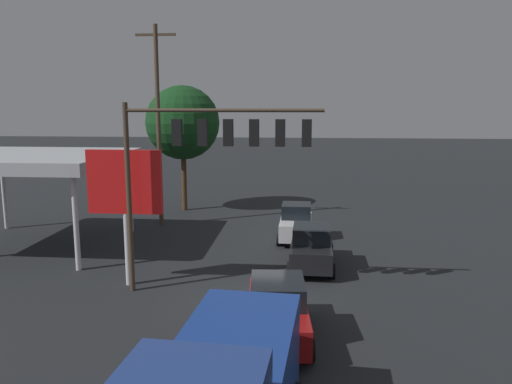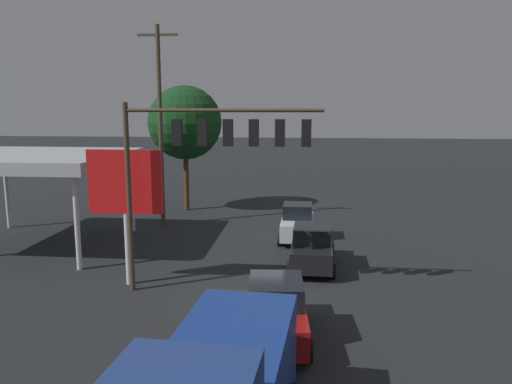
# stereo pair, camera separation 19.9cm
# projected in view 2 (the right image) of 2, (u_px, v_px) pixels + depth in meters

# --- Properties ---
(ground_plane) EXTENTS (200.00, 200.00, 0.00)m
(ground_plane) POSITION_uv_depth(u_px,v_px,m) (251.00, 302.00, 18.72)
(ground_plane) COLOR black
(traffic_signal_assembly) EXTENTS (7.55, 0.43, 7.41)m
(traffic_signal_assembly) POSITION_uv_depth(u_px,v_px,m) (211.00, 147.00, 18.71)
(traffic_signal_assembly) COLOR #473828
(traffic_signal_assembly) RESTS_ON ground
(utility_pole) EXTENTS (2.40, 0.26, 11.98)m
(utility_pole) POSITION_uv_depth(u_px,v_px,m) (160.00, 123.00, 29.97)
(utility_pole) COLOR #473828
(utility_pole) RESTS_ON ground
(gas_station_canopy) EXTENTS (8.94, 8.35, 4.88)m
(gas_station_canopy) POSITION_uv_depth(u_px,v_px,m) (33.00, 160.00, 25.61)
(gas_station_canopy) COLOR #B2B7BC
(gas_station_canopy) RESTS_ON ground
(price_sign) EXTENTS (3.03, 0.27, 5.57)m
(price_sign) POSITION_uv_depth(u_px,v_px,m) (125.00, 187.00, 19.97)
(price_sign) COLOR silver
(price_sign) RESTS_ON ground
(sedan_waiting) EXTENTS (2.33, 4.53, 1.93)m
(sedan_waiting) POSITION_uv_depth(u_px,v_px,m) (276.00, 310.00, 15.67)
(sedan_waiting) COLOR maroon
(sedan_waiting) RESTS_ON ground
(sedan_far) EXTENTS (2.15, 4.45, 1.93)m
(sedan_far) POSITION_uv_depth(u_px,v_px,m) (312.00, 247.00, 22.65)
(sedan_far) COLOR black
(sedan_far) RESTS_ON ground
(hatchback_crossing) EXTENTS (2.00, 3.82, 1.97)m
(hatchback_crossing) POSITION_uv_depth(u_px,v_px,m) (297.00, 223.00, 27.32)
(hatchback_crossing) COLOR silver
(hatchback_crossing) RESTS_ON ground
(street_tree) EXTENTS (5.09, 5.09, 8.70)m
(street_tree) POSITION_uv_depth(u_px,v_px,m) (185.00, 123.00, 34.42)
(street_tree) COLOR #4C331E
(street_tree) RESTS_ON ground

